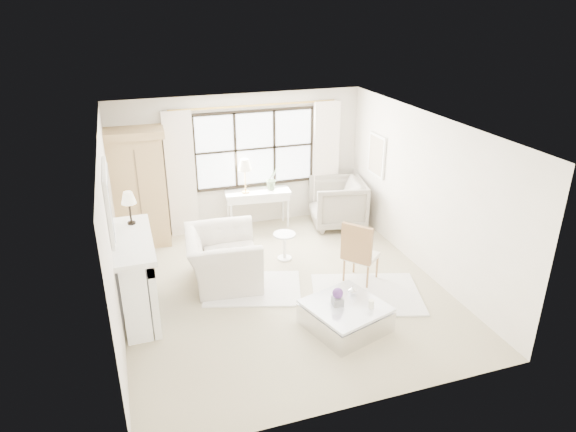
% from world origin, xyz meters
% --- Properties ---
extents(floor, '(5.50, 5.50, 0.00)m').
position_xyz_m(floor, '(0.00, 0.00, 0.00)').
color(floor, tan).
rests_on(floor, ground).
extents(ceiling, '(5.50, 5.50, 0.00)m').
position_xyz_m(ceiling, '(0.00, 0.00, 2.70)').
color(ceiling, white).
rests_on(ceiling, ground).
extents(wall_back, '(5.00, 0.00, 5.00)m').
position_xyz_m(wall_back, '(0.00, 2.75, 1.35)').
color(wall_back, beige).
rests_on(wall_back, ground).
extents(wall_front, '(5.00, 0.00, 5.00)m').
position_xyz_m(wall_front, '(0.00, -2.75, 1.35)').
color(wall_front, white).
rests_on(wall_front, ground).
extents(wall_left, '(0.00, 5.50, 5.50)m').
position_xyz_m(wall_left, '(-2.50, 0.00, 1.35)').
color(wall_left, beige).
rests_on(wall_left, ground).
extents(wall_right, '(0.00, 5.50, 5.50)m').
position_xyz_m(wall_right, '(2.50, 0.00, 1.35)').
color(wall_right, white).
rests_on(wall_right, ground).
extents(window_pane, '(2.40, 0.02, 1.50)m').
position_xyz_m(window_pane, '(0.30, 2.73, 1.60)').
color(window_pane, silver).
rests_on(window_pane, wall_back).
extents(window_frame, '(2.50, 0.04, 1.50)m').
position_xyz_m(window_frame, '(0.30, 2.72, 1.60)').
color(window_frame, black).
rests_on(window_frame, wall_back).
extents(curtain_rod, '(3.30, 0.04, 0.04)m').
position_xyz_m(curtain_rod, '(0.30, 2.67, 2.47)').
color(curtain_rod, '#A68139').
rests_on(curtain_rod, wall_back).
extents(curtain_left, '(0.55, 0.10, 2.47)m').
position_xyz_m(curtain_left, '(-1.20, 2.65, 1.24)').
color(curtain_left, beige).
rests_on(curtain_left, ground).
extents(curtain_right, '(0.55, 0.10, 2.47)m').
position_xyz_m(curtain_right, '(1.80, 2.65, 1.24)').
color(curtain_right, white).
rests_on(curtain_right, ground).
extents(fireplace, '(0.58, 1.66, 1.26)m').
position_xyz_m(fireplace, '(-2.27, 0.00, 0.65)').
color(fireplace, white).
rests_on(fireplace, ground).
extents(mirror_frame, '(0.05, 1.15, 0.95)m').
position_xyz_m(mirror_frame, '(-2.47, 0.00, 1.84)').
color(mirror_frame, white).
rests_on(mirror_frame, wall_left).
extents(mirror_glass, '(0.02, 1.00, 0.80)m').
position_xyz_m(mirror_glass, '(-2.44, 0.00, 1.84)').
color(mirror_glass, silver).
rests_on(mirror_glass, wall_left).
extents(art_frame, '(0.04, 0.62, 0.82)m').
position_xyz_m(art_frame, '(2.47, 1.70, 1.55)').
color(art_frame, white).
rests_on(art_frame, wall_right).
extents(art_canvas, '(0.01, 0.52, 0.72)m').
position_xyz_m(art_canvas, '(2.45, 1.70, 1.55)').
color(art_canvas, beige).
rests_on(art_canvas, wall_right).
extents(mantel_lamp, '(0.22, 0.22, 0.51)m').
position_xyz_m(mantel_lamp, '(-2.21, 0.51, 1.65)').
color(mantel_lamp, black).
rests_on(mantel_lamp, fireplace).
extents(armoire, '(1.15, 0.75, 2.24)m').
position_xyz_m(armoire, '(-2.02, 2.46, 1.14)').
color(armoire, tan).
rests_on(armoire, floor).
extents(console_table, '(1.34, 0.59, 0.80)m').
position_xyz_m(console_table, '(0.26, 2.47, 0.40)').
color(console_table, white).
rests_on(console_table, floor).
extents(console_lamp, '(0.28, 0.28, 0.69)m').
position_xyz_m(console_lamp, '(0.01, 2.45, 1.36)').
color(console_lamp, '#B3863E').
rests_on(console_lamp, console_table).
extents(orchid_plant, '(0.30, 0.27, 0.44)m').
position_xyz_m(orchid_plant, '(0.57, 2.47, 1.02)').
color(orchid_plant, '#556D49').
rests_on(orchid_plant, console_table).
extents(side_table, '(0.40, 0.40, 0.51)m').
position_xyz_m(side_table, '(0.35, 0.98, 0.33)').
color(side_table, white).
rests_on(side_table, floor).
extents(rug_left, '(1.78, 1.48, 0.03)m').
position_xyz_m(rug_left, '(-0.47, 0.14, 0.01)').
color(rug_left, white).
rests_on(rug_left, floor).
extents(rug_right, '(1.99, 1.71, 0.03)m').
position_xyz_m(rug_right, '(1.21, -0.60, 0.02)').
color(rug_right, white).
rests_on(rug_right, floor).
extents(club_armchair, '(1.30, 1.45, 0.87)m').
position_xyz_m(club_armchair, '(-0.86, 0.56, 0.43)').
color(club_armchair, beige).
rests_on(club_armchair, floor).
extents(wingback_chair, '(1.26, 1.23, 0.98)m').
position_xyz_m(wingback_chair, '(1.85, 2.08, 0.49)').
color(wingback_chair, gray).
rests_on(wingback_chair, floor).
extents(french_chair, '(0.68, 0.68, 1.08)m').
position_xyz_m(french_chair, '(1.29, -0.17, 0.31)').
color(french_chair, '#A07243').
rests_on(french_chair, floor).
extents(coffee_table, '(1.25, 1.25, 0.38)m').
position_xyz_m(coffee_table, '(0.52, -1.28, 0.18)').
color(coffee_table, silver).
rests_on(coffee_table, floor).
extents(planter_box, '(0.16, 0.16, 0.11)m').
position_xyz_m(planter_box, '(0.41, -1.24, 0.44)').
color(planter_box, gray).
rests_on(planter_box, coffee_table).
extents(planter_flowers, '(0.15, 0.15, 0.15)m').
position_xyz_m(planter_flowers, '(0.41, -1.24, 0.57)').
color(planter_flowers, '#582F77').
rests_on(planter_flowers, planter_box).
extents(pillar_candle, '(0.08, 0.08, 0.12)m').
position_xyz_m(pillar_candle, '(0.83, -1.46, 0.44)').
color(pillar_candle, white).
rests_on(pillar_candle, coffee_table).
extents(coffee_vase, '(0.16, 0.16, 0.14)m').
position_xyz_m(coffee_vase, '(0.73, -1.06, 0.45)').
color(coffee_vase, silver).
rests_on(coffee_vase, coffee_table).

